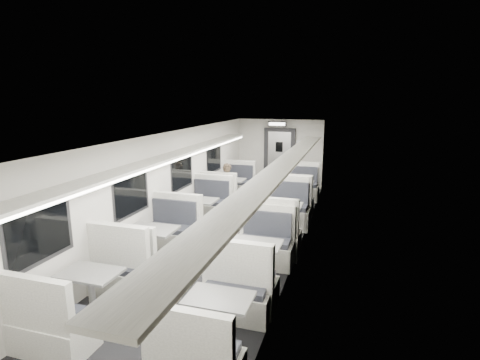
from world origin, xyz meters
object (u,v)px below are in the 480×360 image
Objects in this scene: booth_left_c at (152,248)px; passenger at (227,189)px; booth_right_d at (219,322)px; exit_sign at (277,124)px; vestibule_door at (279,158)px; booth_right_a at (297,194)px; booth_right_b at (279,221)px; booth_left_b at (198,214)px; booth_left_a at (230,191)px; booth_right_c at (255,262)px; booth_left_d at (92,294)px.

passenger reaches higher than booth_left_c.
booth_right_d is 3.30× the size of exit_sign.
vestibule_door reaches higher than booth_right_d.
booth_right_a is 0.93× the size of booth_right_b.
booth_right_b is (2.00, -0.03, 0.03)m from booth_left_b.
booth_left_a is at bearing 90.00° from booth_left_b.
booth_right_a is (2.00, 2.67, -0.00)m from booth_left_b.
vestibule_door is at bearing 78.56° from booth_left_b.
booth_right_d is (0.00, -1.78, -0.02)m from booth_right_c.
booth_left_a is 0.97× the size of booth_left_c.
booth_left_c is 3.63× the size of exit_sign.
booth_right_a is at bearing 90.00° from booth_right_d.
booth_right_d is 5.72m from passenger.
booth_left_c is 6.95m from exit_sign.
booth_left_c is (0.00, -2.17, 0.01)m from booth_left_b.
booth_left_c is 1.61× the size of passenger.
booth_right_b reaches higher than booth_left_c.
booth_right_a is at bearing 90.00° from booth_right_c.
booth_right_c is at bearing 40.15° from booth_left_d.
passenger is (-1.75, -1.20, 0.31)m from booth_right_a.
booth_right_b is at bearing 90.00° from booth_right_c.
booth_right_d is 0.97× the size of vestibule_door.
booth_left_a reaches higher than booth_left_d.
booth_right_b reaches higher than booth_right_d.
booth_right_d is at bearing -90.00° from booth_right_c.
booth_left_d is (0.00, -6.27, -0.02)m from booth_left_a.
booth_left_b is at bearing -112.74° from passenger.
exit_sign reaches higher than booth_left_c.
vestibule_door is at bearing 83.53° from booth_left_d.
booth_left_d is at bearing -139.85° from booth_right_c.
vestibule_door is (-1.00, 4.97, 0.62)m from booth_right_b.
booth_left_c is at bearing -98.01° from vestibule_door.
booth_right_a is 2.15m from passenger.
booth_right_d is 8.70m from exit_sign.
booth_left_a is at bearing 90.00° from booth_left_c.
booth_left_b is 1.04× the size of vestibule_door.
vestibule_door is at bearing 68.58° from booth_left_a.
booth_right_c is (2.00, -2.19, -0.01)m from booth_left_b.
booth_left_c is 1.10× the size of booth_right_d.
exit_sign is (-1.00, 8.42, 1.91)m from booth_right_d.
booth_right_c is at bearing -77.51° from passenger.
booth_left_b is at bearing -101.44° from vestibule_door.
booth_right_c is at bearing -0.73° from booth_left_c.
vestibule_door reaches higher than booth_left_a.
booth_left_c is at bearing -107.00° from passenger.
booth_left_d is at bearing -96.47° from vestibule_door.
passenger reaches higher than booth_right_c.
booth_left_d is (0.00, -3.88, -0.02)m from booth_left_b.
vestibule_door is (-1.00, 2.27, 0.65)m from booth_right_a.
booth_right_d is 1.46× the size of passenger.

